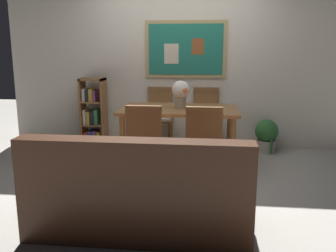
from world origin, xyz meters
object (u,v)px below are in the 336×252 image
object	(u,v)px
dining_chair_far_right	(206,113)
potted_ivy	(266,135)
dining_chair_far_left	(160,112)
flower_vase	(181,92)
dining_chair_near_left	(145,138)
dining_chair_near_right	(204,140)
leather_couch	(140,194)
dining_table	(179,116)
bookshelf	(93,116)

from	to	relation	value
dining_chair_far_right	potted_ivy	xyz separation A→B (m)	(0.88, -0.10, -0.28)
dining_chair_far_left	flower_vase	xyz separation A→B (m)	(0.38, -0.80, 0.41)
dining_chair_near_left	potted_ivy	xyz separation A→B (m)	(1.52, 1.49, -0.28)
dining_chair_far_right	dining_chair_near_right	xyz separation A→B (m)	(-0.00, -1.60, 0.00)
dining_chair_far_right	dining_chair_near_left	size ratio (longest dim) A/B	1.00
dining_chair_far_right	leather_couch	size ratio (longest dim) A/B	0.51
dining_chair_near_right	dining_chair_far_left	bearing A→B (deg)	113.34
dining_chair_near_right	flower_vase	world-z (taller)	flower_vase
dining_chair_far_left	flower_vase	distance (m)	0.98
potted_ivy	dining_table	bearing A→B (deg)	-150.14
dining_chair_far_left	potted_ivy	size ratio (longest dim) A/B	1.84
dining_chair_far_right	bookshelf	bearing A→B (deg)	-177.42
dining_chair_far_right	dining_chair_near_left	xyz separation A→B (m)	(-0.64, -1.59, 0.00)
bookshelf	dining_chair_far_left	bearing A→B (deg)	4.49
dining_chair_far_right	bookshelf	distance (m)	1.71
dining_table	dining_chair_far_left	bearing A→B (deg)	114.31
dining_table	flower_vase	bearing A→B (deg)	9.65
dining_chair_far_left	potted_ivy	xyz separation A→B (m)	(1.58, -0.11, -0.28)
dining_chair_far_left	flower_vase	world-z (taller)	flower_vase
leather_couch	dining_chair_near_right	bearing A→B (deg)	62.60
dining_table	dining_chair_far_right	size ratio (longest dim) A/B	1.63
leather_couch	dining_chair_near_left	bearing A→B (deg)	96.92
dining_chair_far_left	potted_ivy	bearing A→B (deg)	-3.87
dining_chair_far_right	dining_chair_near_left	world-z (taller)	same
dining_chair_far_right	flower_vase	distance (m)	0.95
dining_chair_near_left	potted_ivy	size ratio (longest dim) A/B	1.84
dining_chair_far_right	dining_table	bearing A→B (deg)	-112.43
dining_chair_far_right	bookshelf	xyz separation A→B (m)	(-1.70, -0.08, -0.06)
dining_chair_near_left	flower_vase	xyz separation A→B (m)	(0.32, 0.79, 0.41)
dining_chair_near_right	potted_ivy	bearing A→B (deg)	59.49
dining_table	dining_chair_near_right	size ratio (longest dim) A/B	1.63
dining_chair_far_right	flower_vase	world-z (taller)	flower_vase
leather_couch	bookshelf	world-z (taller)	bookshelf
dining_chair_far_left	dining_chair_far_right	xyz separation A→B (m)	(0.69, -0.00, 0.00)
dining_chair_far_left	leather_couch	world-z (taller)	dining_chair_far_left
bookshelf	flower_vase	xyz separation A→B (m)	(1.39, -0.72, 0.47)
bookshelf	potted_ivy	bearing A→B (deg)	-0.61
dining_chair_far_left	bookshelf	xyz separation A→B (m)	(-1.01, -0.08, -0.06)
dining_chair_near_left	leather_couch	distance (m)	1.03
dining_chair_far_left	dining_chair_near_right	bearing A→B (deg)	-66.66
dining_chair_near_left	potted_ivy	world-z (taller)	dining_chair_near_left
dining_chair_near_right	dining_chair_near_left	xyz separation A→B (m)	(-0.63, 0.01, 0.00)
dining_chair_far_left	dining_chair_near_right	size ratio (longest dim) A/B	1.00
dining_chair_near_right	potted_ivy	size ratio (longest dim) A/B	1.84
leather_couch	flower_vase	xyz separation A→B (m)	(0.20, 1.80, 0.64)
leather_couch	bookshelf	xyz separation A→B (m)	(-1.19, 2.52, 0.16)
dining_table	potted_ivy	bearing A→B (deg)	29.86
potted_ivy	flower_vase	size ratio (longest dim) A/B	1.42
dining_chair_near_right	potted_ivy	world-z (taller)	dining_chair_near_right
dining_chair_near_left	dining_chair_far_right	bearing A→B (deg)	68.25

